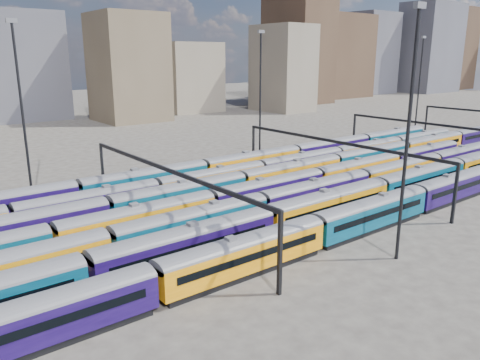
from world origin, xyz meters
TOP-DOWN VIEW (x-y plane):
  - ground at (0.00, 0.00)m, footprint 500.00×500.00m
  - rake_0 at (19.58, -15.00)m, footprint 137.73×2.88m
  - rake_1 at (-12.81, -10.00)m, footprint 125.24×3.05m
  - rake_2 at (10.84, -5.00)m, footprint 120.70×2.94m
  - rake_3 at (-13.71, 0.00)m, footprint 119.16×2.91m
  - rake_4 at (16.02, 5.00)m, footprint 124.10×3.03m
  - rake_5 at (-6.48, 10.00)m, footprint 134.94×2.82m
  - rake_6 at (-4.72, 15.00)m, footprint 125.29×3.06m
  - gantry_1 at (-20.00, 0.00)m, footprint 0.35×40.35m
  - gantry_2 at (10.00, 0.00)m, footprint 0.35×40.35m
  - gantry_3 at (40.00, 0.00)m, footprint 0.35×40.35m
  - mast_1 at (-30.00, 22.00)m, footprint 1.40×0.50m
  - mast_2 at (-5.00, -22.00)m, footprint 1.40×0.50m
  - mast_3 at (15.00, 24.00)m, footprint 1.40×0.50m
  - mast_5 at (65.00, 20.00)m, footprint 1.40×0.50m
  - skyline at (104.75, 105.73)m, footprint 399.22×60.48m

SIDE VIEW (x-z plane):
  - ground at x=0.00m, z-range 0.00..0.00m
  - rake_5 at x=-6.48m, z-range 0.12..4.86m
  - rake_0 at x=19.58m, z-range 0.12..4.96m
  - rake_3 at x=-13.71m, z-range 0.12..5.01m
  - rake_2 at x=10.84m, z-range 0.12..5.08m
  - rake_4 at x=16.02m, z-range 0.13..5.22m
  - rake_1 at x=-12.81m, z-range 0.13..5.27m
  - rake_6 at x=-4.72m, z-range 0.13..5.28m
  - gantry_1 at x=-20.00m, z-range 2.78..10.80m
  - gantry_2 at x=10.00m, z-range 2.78..10.80m
  - gantry_3 at x=40.00m, z-range 2.78..10.80m
  - mast_1 at x=-30.00m, z-range 1.17..26.77m
  - mast_2 at x=-5.00m, z-range 1.17..26.77m
  - mast_3 at x=15.00m, z-range 1.17..26.77m
  - mast_5 at x=65.00m, z-range 1.17..26.77m
  - skyline at x=104.75m, z-range -4.18..45.85m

